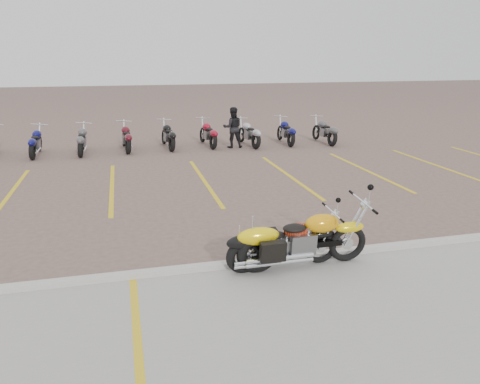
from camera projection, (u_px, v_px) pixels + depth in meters
The scene contains 9 objects.
ground at pixel (236, 227), 10.39m from camera, with size 100.00×100.00×0.00m, color #745E53.
concrete_apron at pixel (316, 343), 6.21m from camera, with size 60.00×5.00×0.01m, color #9E9B93.
curb at pixel (262, 261), 8.51m from camera, with size 60.00×0.18×0.12m, color #ADAAA3.
parking_stripes at pixel (204, 181), 14.11m from camera, with size 38.00×5.50×0.01m, color gold, non-canonical shape.
apron_stripe at pixel (140, 370), 5.66m from camera, with size 0.12×5.00×0.00m, color gold.
yellow_cruiser at pixel (300, 241), 8.27m from camera, with size 2.44×0.35×1.01m.
flame_cruiser at pixel (280, 246), 8.25m from camera, with size 2.07×0.31×0.85m.
person_b at pixel (233, 128), 18.90m from camera, with size 0.80×0.62×1.64m, color black.
bg_bike_row at pixel (125, 137), 18.25m from camera, with size 17.24×2.03×1.10m.
Camera 1 is at (-2.30, -9.47, 3.69)m, focal length 35.00 mm.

